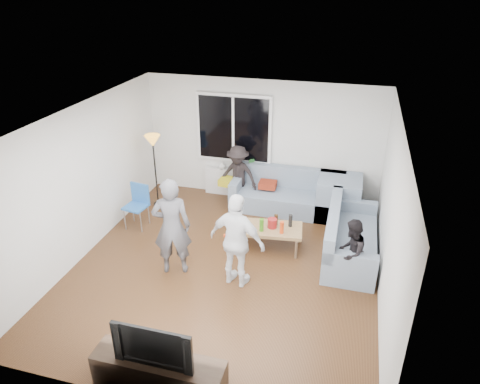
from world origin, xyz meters
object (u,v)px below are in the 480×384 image
(coffee_table, at_px, (271,237))
(tv_console, at_px, (159,373))
(spectator_back, at_px, (238,175))
(television, at_px, (156,342))
(floor_lamp, at_px, (155,171))
(sofa_right_section, at_px, (352,234))
(sofa_back_section, at_px, (287,192))
(player_left, at_px, (172,227))
(side_chair, at_px, (136,207))
(spectator_right, at_px, (351,252))
(player_right, at_px, (237,241))

(coffee_table, distance_m, tv_console, 3.39)
(spectator_back, bearing_deg, television, -78.28)
(coffee_table, bearing_deg, floor_lamp, 160.08)
(sofa_right_section, relative_size, tv_console, 1.25)
(sofa_right_section, relative_size, spectator_back, 1.52)
(sofa_back_section, xyz_separation_m, coffee_table, (-0.04, -1.45, -0.22))
(tv_console, bearing_deg, player_left, 108.44)
(side_chair, relative_size, tv_console, 0.54)
(spectator_right, relative_size, tv_console, 0.71)
(sofa_right_section, relative_size, floor_lamp, 1.28)
(player_left, bearing_deg, tv_console, 90.33)
(sofa_back_section, bearing_deg, spectator_back, 178.38)
(sofa_back_section, xyz_separation_m, side_chair, (-2.70, -1.44, 0.01))
(sofa_right_section, distance_m, floor_lamp, 4.17)
(floor_lamp, xyz_separation_m, spectator_back, (1.64, 0.51, -0.12))
(coffee_table, distance_m, spectator_right, 1.60)
(side_chair, height_order, floor_lamp, floor_lamp)
(sofa_back_section, height_order, television, television)
(player_left, relative_size, spectator_right, 1.49)
(spectator_back, bearing_deg, side_chair, -130.72)
(side_chair, bearing_deg, player_right, -17.71)
(side_chair, xyz_separation_m, spectator_right, (4.07, -0.69, 0.13))
(player_right, bearing_deg, tv_console, 92.92)
(spectator_back, height_order, television, spectator_back)
(floor_lamp, height_order, tv_console, floor_lamp)
(player_left, xyz_separation_m, spectator_right, (2.81, 0.44, -0.28))
(side_chair, xyz_separation_m, television, (2.00, -3.33, 0.29))
(sofa_back_section, bearing_deg, spectator_right, -57.34)
(player_right, distance_m, tv_console, 2.26)
(player_right, bearing_deg, spectator_right, -151.53)
(player_right, bearing_deg, side_chair, -14.00)
(coffee_table, distance_m, player_right, 1.34)
(floor_lamp, bearing_deg, side_chair, -90.00)
(spectator_right, bearing_deg, player_left, -67.02)
(television, bearing_deg, sofa_back_section, 81.54)
(coffee_table, xyz_separation_m, spectator_back, (-1.02, 1.48, 0.46))
(floor_lamp, xyz_separation_m, player_left, (1.26, -2.08, 0.06))
(player_left, distance_m, player_right, 1.10)
(side_chair, relative_size, player_left, 0.51)
(coffee_table, xyz_separation_m, spectator_right, (1.40, -0.68, 0.36))
(sofa_back_section, height_order, tv_console, sofa_back_section)
(player_left, xyz_separation_m, spectator_back, (0.38, 2.60, -0.19))
(floor_lamp, height_order, player_left, player_left)
(spectator_back, bearing_deg, sofa_right_section, -21.93)
(television, bearing_deg, spectator_right, 51.85)
(tv_console, bearing_deg, sofa_back_section, 81.54)
(side_chair, xyz_separation_m, player_left, (1.26, -1.13, 0.41))
(spectator_back, bearing_deg, tv_console, -78.28)
(player_left, relative_size, television, 1.75)
(tv_console, bearing_deg, spectator_right, 51.85)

